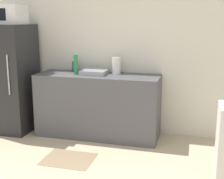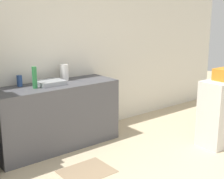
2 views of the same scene
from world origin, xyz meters
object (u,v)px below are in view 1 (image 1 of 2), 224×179
Objects in this scene: refrigerator at (13,79)px; paper_towel_roll at (116,65)px; bottle_tall at (76,64)px; bottle_short at (75,66)px; microwave at (8,15)px.

paper_towel_roll is at bearing 9.24° from refrigerator.
bottle_tall is (1.02, 0.06, 0.25)m from refrigerator.
bottle_short is 0.63× the size of paper_towel_roll.
microwave is at bearing -162.08° from bottle_short.
microwave is at bearing -176.65° from bottle_tall.
bottle_tall is at bearing 3.29° from refrigerator.
microwave is 1.24m from bottle_tall.
refrigerator is at bearing -170.76° from paper_towel_roll.
bottle_tall is 1.90× the size of bottle_short.
paper_towel_roll reaches higher than bottle_short.
refrigerator is 1.05m from bottle_tall.
bottle_short is 0.67m from paper_towel_roll.
bottle_tall is at bearing -64.11° from bottle_short.
bottle_tall is 0.59m from paper_towel_roll.
bottle_tall is at bearing 3.35° from microwave.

